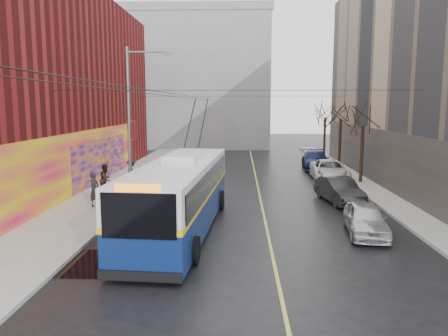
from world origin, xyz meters
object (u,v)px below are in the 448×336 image
object	(u,v)px
pedestrian_a	(94,189)
pedestrian_b	(106,179)
tree_mid	(341,110)
following_car	(206,168)
parked_car_d	(316,160)
parked_car_c	(329,170)
pedestrian_c	(132,172)
trolleybus	(180,194)
streetlight_pole	(132,119)
tree_near	(363,115)
parked_car_b	(339,190)
parked_car_a	(366,219)
tree_far	(325,110)

from	to	relation	value
pedestrian_a	pedestrian_b	world-z (taller)	pedestrian_b
tree_mid	following_car	world-z (taller)	tree_mid
parked_car_d	parked_car_c	bearing A→B (deg)	-86.46
parked_car_d	following_car	distance (m)	10.71
parked_car_d	pedestrian_c	bearing A→B (deg)	-142.73
trolleybus	parked_car_d	size ratio (longest dim) A/B	2.37
streetlight_pole	pedestrian_b	world-z (taller)	streetlight_pole
parked_car_c	parked_car_d	world-z (taller)	parked_car_d
pedestrian_c	trolleybus	bearing A→B (deg)	-178.18
trolleybus	following_car	bearing A→B (deg)	93.70
tree_near	parked_car_b	world-z (taller)	tree_near
tree_mid	pedestrian_c	world-z (taller)	tree_mid
streetlight_pole	tree_mid	xyz separation A→B (m)	(15.14, 13.00, 0.41)
parked_car_a	trolleybus	bearing A→B (deg)	-175.81
tree_near	following_car	size ratio (longest dim) A/B	1.44
streetlight_pole	parked_car_d	bearing A→B (deg)	45.46
tree_mid	pedestrian_b	xyz separation A→B (m)	(-17.11, -12.09, -4.15)
parked_car_b	pedestrian_c	bearing A→B (deg)	153.34
tree_near	pedestrian_c	world-z (taller)	tree_near
streetlight_pole	pedestrian_b	bearing A→B (deg)	155.12
tree_mid	pedestrian_c	size ratio (longest dim) A/B	3.59
trolleybus	streetlight_pole	bearing A→B (deg)	124.51
following_car	pedestrian_b	distance (m)	9.27
following_car	pedestrian_b	size ratio (longest dim) A/B	2.32
pedestrian_a	tree_near	bearing A→B (deg)	-48.73
parked_car_d	parked_car_b	bearing A→B (deg)	-90.35
tree_far	pedestrian_c	world-z (taller)	tree_far
tree_mid	pedestrian_a	distance (m)	23.02
parked_car_a	parked_car_b	xyz separation A→B (m)	(0.28, 6.39, 0.03)
parked_car_a	tree_mid	bearing A→B (deg)	87.51
parked_car_a	pedestrian_c	world-z (taller)	pedestrian_c
tree_far	tree_near	bearing A→B (deg)	-90.00
tree_far	following_car	xyz separation A→B (m)	(-11.39, -11.79, -4.39)
parked_car_c	parked_car_d	size ratio (longest dim) A/B	1.02
tree_mid	parked_car_c	xyz separation A→B (m)	(-2.00, -5.69, -4.48)
tree_far	parked_car_d	bearing A→B (deg)	-106.74
tree_near	parked_car_a	bearing A→B (deg)	-104.24
following_car	pedestrian_c	distance (m)	6.49
parked_car_a	tree_near	bearing A→B (deg)	82.54
parked_car_d	pedestrian_c	xyz separation A→B (m)	(-14.21, -9.48, 0.28)
streetlight_pole	parked_car_c	world-z (taller)	streetlight_pole
streetlight_pole	parked_car_c	bearing A→B (deg)	29.10
tree_mid	parked_car_d	world-z (taller)	tree_mid
pedestrian_b	tree_far	bearing A→B (deg)	-30.65
tree_far	parked_car_b	world-z (taller)	tree_far
streetlight_pole	pedestrian_a	distance (m)	4.66
streetlight_pole	trolleybus	distance (m)	7.90
parked_car_a	parked_car_b	world-z (taller)	parked_car_b
parked_car_b	parked_car_c	size ratio (longest dim) A/B	0.80
tree_mid	pedestrian_b	size ratio (longest dim) A/B	3.50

